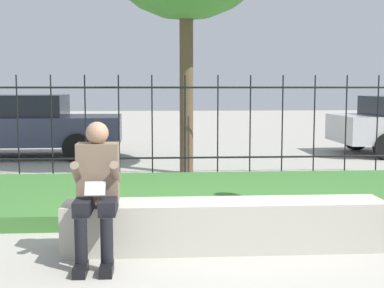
{
  "coord_description": "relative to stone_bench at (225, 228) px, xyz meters",
  "views": [
    {
      "loc": [
        -0.77,
        -5.11,
        1.6
      ],
      "look_at": [
        -0.32,
        1.83,
        0.85
      ],
      "focal_mm": 50.0,
      "sensor_mm": 36.0,
      "label": 1
    }
  ],
  "objects": [
    {
      "name": "ground_plane",
      "position": [
        0.11,
        0.0,
        -0.21
      ],
      "size": [
        60.0,
        60.0,
        0.0
      ],
      "primitive_type": "plane",
      "color": "#A8A399"
    },
    {
      "name": "stone_bench",
      "position": [
        0.0,
        0.0,
        0.0
      ],
      "size": [
        3.15,
        0.5,
        0.48
      ],
      "color": "#B7B2A3",
      "rests_on": "ground_plane"
    },
    {
      "name": "person_seated_reader",
      "position": [
        -1.21,
        -0.29,
        0.49
      ],
      "size": [
        0.42,
        0.73,
        1.28
      ],
      "color": "black",
      "rests_on": "ground_plane"
    },
    {
      "name": "grass_berm",
      "position": [
        0.11,
        2.18,
        -0.12
      ],
      "size": [
        10.0,
        2.95,
        0.18
      ],
      "color": "#3D7533",
      "rests_on": "ground_plane"
    },
    {
      "name": "iron_fence",
      "position": [
        0.11,
        4.13,
        0.72
      ],
      "size": [
        8.0,
        0.03,
        1.8
      ],
      "color": "black",
      "rests_on": "ground_plane"
    },
    {
      "name": "car_parked_left",
      "position": [
        -3.89,
        7.17,
        0.53
      ],
      "size": [
        4.72,
        2.09,
        1.41
      ],
      "rotation": [
        0.0,
        0.0,
        0.03
      ],
      "color": "#383D56",
      "rests_on": "ground_plane"
    }
  ]
}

